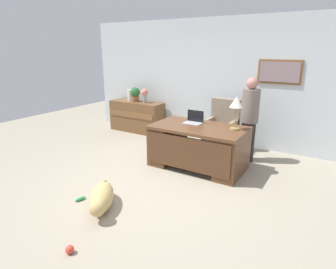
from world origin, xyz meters
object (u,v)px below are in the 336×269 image
desk (198,146)px  laptop (194,120)px  armchair (222,128)px  dog_toy_ball (70,250)px  dog_lying (102,198)px  vase_empty (130,95)px  credenza (137,116)px  desk_lamp (236,104)px  dog_toy_bone (80,199)px  potted_plant (135,94)px  vase_with_flowers (145,94)px  person_standing (249,119)px

desk → laptop: 0.48m
armchair → dog_toy_ball: size_ratio=11.77×
dog_lying → vase_empty: size_ratio=2.62×
armchair → credenza: bearing=174.1°
laptop → vase_empty: size_ratio=1.11×
desk_lamp → armchair: bearing=122.1°
dog_toy_bone → desk_lamp: bearing=54.9°
potted_plant → desk: bearing=-28.5°
desk → vase_with_flowers: size_ratio=4.76×
vase_with_flowers → credenza: bearing=-179.7°
dog_lying → vase_empty: vase_empty is taller
desk → vase_empty: vase_empty is taller
dog_lying → desk_lamp: size_ratio=1.36×
person_standing → dog_toy_bone: 3.23m
dog_toy_bone → vase_with_flowers: bearing=110.7°
vase_empty → dog_toy_bone: size_ratio=1.81×
dog_toy_bone → vase_empty: bearing=117.3°
credenza → vase_empty: bearing=179.6°
laptop → potted_plant: potted_plant is taller
dog_lying → dog_toy_ball: dog_lying is taller
armchair → laptop: size_ratio=3.36×
potted_plant → dog_toy_bone: potted_plant is taller
desk → potted_plant: bearing=151.5°
desk → vase_empty: 2.90m
armchair → desk_lamp: 1.26m
person_standing → vase_empty: 3.24m
vase_with_flowers → vase_empty: (-0.45, 0.00, -0.07)m
credenza → armchair: bearing=-5.9°
dog_toy_ball → dog_toy_bone: bearing=132.7°
laptop → desk_lamp: (0.77, -0.02, 0.38)m
vase_with_flowers → vase_empty: vase_with_flowers is taller
dog_toy_ball → person_standing: bearing=77.4°
dog_lying → desk_lamp: bearing=63.0°
dog_toy_ball → desk: bearing=87.2°
laptop → potted_plant: bearing=153.3°
potted_plant → dog_toy_bone: size_ratio=2.25×
desk → potted_plant: size_ratio=4.53×
person_standing → dog_lying: (-1.12, -2.72, -0.65)m
dog_toy_ball → desk_lamp: bearing=75.9°
vase_with_flowers → dog_lying: bearing=-63.1°
credenza → person_standing: 3.08m
person_standing → vase_with_flowers: person_standing is taller
vase_empty → dog_toy_ball: vase_empty is taller
desk → dog_lying: desk is taller
potted_plant → dog_toy_ball: 4.72m
credenza → desk_lamp: desk_lamp is taller
desk → dog_lying: bearing=-103.6°
laptop → vase_with_flowers: 2.23m
person_standing → laptop: size_ratio=4.91×
dog_lying → laptop: laptop is taller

